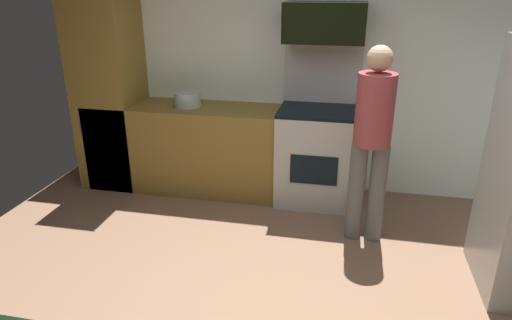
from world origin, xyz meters
The scene contains 7 objects.
wall_back centered at (0.00, 2.34, 1.30)m, with size 5.20×0.12×2.60m, color silver.
lower_cabinet_run centered at (-0.90, 1.98, 0.45)m, with size 2.40×0.60×0.90m, color olive.
cabinet_column centered at (-1.90, 1.98, 1.05)m, with size 0.60×0.60×2.10m, color olive.
oven_range centered at (0.29, 1.98, 0.52)m, with size 0.76×0.65×1.56m.
microwave centered at (0.29, 2.06, 1.74)m, with size 0.74×0.38×0.36m, color black.
person_cook centered at (0.77, 1.29, 0.92)m, with size 0.31×0.30×1.65m.
stock_pot centered at (-1.04, 1.98, 0.97)m, with size 0.27×0.27×0.15m, color #B1C2BA.
Camera 1 is at (0.56, -2.25, 2.09)m, focal length 31.59 mm.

